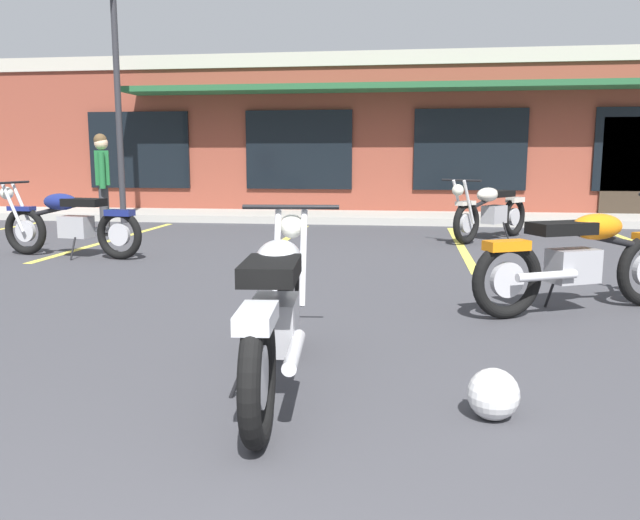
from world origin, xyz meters
name	(u,v)px	position (x,y,z in m)	size (l,w,h in m)	color
ground_plane	(330,327)	(0.00, 4.00, 0.00)	(80.00, 80.00, 0.00)	#3D3D42
sidewalk_kerb	(380,217)	(0.00, 12.45, 0.07)	(22.00, 1.80, 0.14)	#A8A59E
brick_storefront_building	(388,139)	(0.00, 16.06, 1.76)	(18.31, 6.40, 3.51)	brown
painted_stall_lines	(369,244)	(0.00, 8.85, 0.00)	(13.61, 4.80, 0.01)	#DBCC4C
motorcycle_foreground_classic	(277,308)	(-0.13, 2.65, 0.46)	(0.66, 2.11, 0.98)	black
motorcycle_red_sportbike	(69,222)	(-3.80, 7.05, 0.46)	(2.10, 0.73, 0.98)	black
motorcycle_black_cruiser	(491,211)	(1.86, 9.58, 0.46)	(1.48, 1.79, 0.98)	black
motorcycle_silver_naked	(584,258)	(2.04, 4.79, 0.46)	(1.94, 1.22, 0.98)	black
person_in_black_shirt	(103,178)	(-4.44, 9.35, 0.95)	(0.39, 0.59, 1.68)	black
helmet_on_pavement	(493,394)	(1.02, 2.35, 0.13)	(0.26, 0.26, 0.26)	silver
parking_lot_lamp_post	(113,59)	(-5.04, 11.24, 3.14)	(0.24, 0.76, 4.82)	#2D2D33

